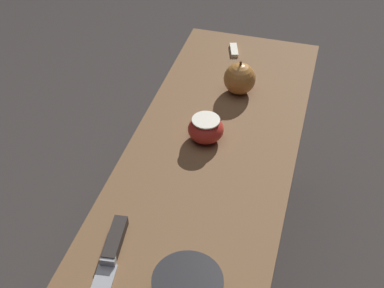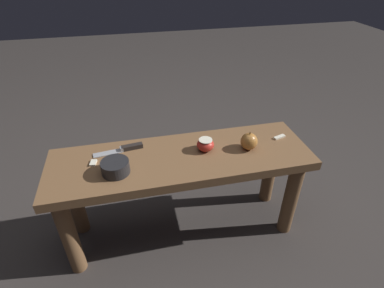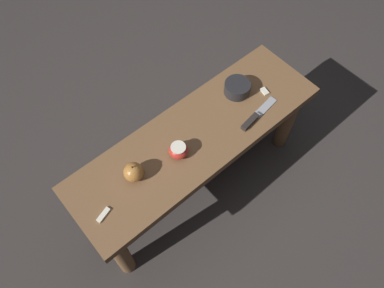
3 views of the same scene
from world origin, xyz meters
name	(u,v)px [view 1 (image 1 of 3)]	position (x,y,z in m)	size (l,w,h in m)	color
wooden_bench	(201,208)	(0.00, 0.00, 0.36)	(1.11, 0.34, 0.45)	brown
knife	(111,254)	(-0.23, 0.10, 0.46)	(0.21, 0.05, 0.02)	#9EA0A5
apple_whole	(240,79)	(0.29, -0.01, 0.49)	(0.07, 0.07, 0.08)	#B27233
apple_cut	(206,129)	(0.11, 0.02, 0.48)	(0.07, 0.07, 0.05)	red
apple_slice_center	(234,50)	(0.47, 0.04, 0.46)	(0.06, 0.03, 0.01)	white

